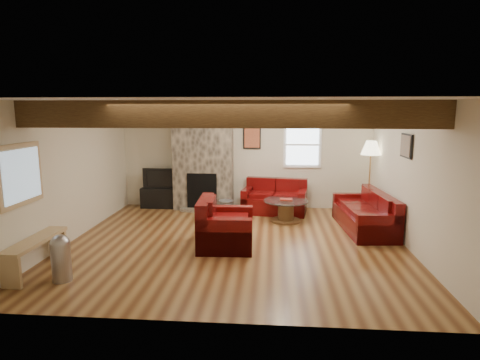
% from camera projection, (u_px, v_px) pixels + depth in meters
% --- Properties ---
extents(room, '(8.00, 8.00, 8.00)m').
position_uv_depth(room, '(235.00, 175.00, 7.01)').
color(room, brown).
rests_on(room, ground).
extents(floor, '(6.00, 6.00, 0.00)m').
position_uv_depth(floor, '(236.00, 243.00, 7.23)').
color(floor, brown).
rests_on(floor, ground).
extents(oak_beam, '(6.00, 0.36, 0.38)m').
position_uv_depth(oak_beam, '(227.00, 114.00, 5.60)').
color(oak_beam, '#362010').
rests_on(oak_beam, room).
extents(chimney_breast, '(1.40, 0.67, 2.50)m').
position_uv_depth(chimney_breast, '(203.00, 159.00, 9.54)').
color(chimney_breast, '#3D372F').
rests_on(chimney_breast, floor).
extents(back_window, '(0.90, 0.08, 1.10)m').
position_uv_depth(back_window, '(302.00, 145.00, 9.51)').
color(back_window, white).
rests_on(back_window, room).
extents(hatch_window, '(0.08, 1.00, 0.90)m').
position_uv_depth(hatch_window, '(20.00, 175.00, 5.74)').
color(hatch_window, tan).
rests_on(hatch_window, room).
extents(ceiling_dome, '(0.40, 0.40, 0.18)m').
position_uv_depth(ceiling_dome, '(287.00, 106.00, 7.61)').
color(ceiling_dome, silver).
rests_on(ceiling_dome, room).
extents(artwork_back, '(0.42, 0.06, 0.52)m').
position_uv_depth(artwork_back, '(252.00, 138.00, 9.58)').
color(artwork_back, black).
rests_on(artwork_back, room).
extents(artwork_right, '(0.06, 0.55, 0.42)m').
position_uv_depth(artwork_right, '(406.00, 146.00, 6.98)').
color(artwork_right, black).
rests_on(artwork_right, room).
extents(sofa_three, '(0.97, 2.01, 0.75)m').
position_uv_depth(sofa_three, '(364.00, 211.00, 7.97)').
color(sofa_three, '#470509').
rests_on(sofa_three, floor).
extents(loveseat, '(1.55, 1.03, 0.77)m').
position_uv_depth(loveseat, '(275.00, 196.00, 9.29)').
color(loveseat, '#470509').
rests_on(loveseat, floor).
extents(armchair_red, '(0.97, 1.09, 0.85)m').
position_uv_depth(armchair_red, '(226.00, 223.00, 6.97)').
color(armchair_red, '#470509').
rests_on(armchair_red, floor).
extents(coffee_table, '(0.95, 0.95, 0.50)m').
position_uv_depth(coffee_table, '(286.00, 211.00, 8.58)').
color(coffee_table, '#492C17').
rests_on(coffee_table, floor).
extents(tv_cabinet, '(0.98, 0.39, 0.49)m').
position_uv_depth(tv_cabinet, '(162.00, 197.00, 9.83)').
color(tv_cabinet, black).
rests_on(tv_cabinet, floor).
extents(television, '(0.85, 0.11, 0.49)m').
position_uv_depth(television, '(161.00, 178.00, 9.74)').
color(television, black).
rests_on(television, tv_cabinet).
extents(floor_lamp, '(0.44, 0.44, 1.70)m').
position_uv_depth(floor_lamp, '(371.00, 152.00, 8.80)').
color(floor_lamp, '#B3844A').
rests_on(floor_lamp, floor).
extents(pine_bench, '(0.31, 1.31, 0.49)m').
position_uv_depth(pine_bench, '(36.00, 255.00, 5.94)').
color(pine_bench, tan).
rests_on(pine_bench, floor).
extents(pedal_bin, '(0.29, 0.29, 0.67)m').
position_uv_depth(pedal_bin, '(61.00, 258.00, 5.58)').
color(pedal_bin, '#9F9EA3').
rests_on(pedal_bin, floor).
extents(coal_bucket, '(0.36, 0.36, 0.34)m').
position_uv_depth(coal_bucket, '(226.00, 207.00, 9.18)').
color(coal_bucket, slate).
rests_on(coal_bucket, floor).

